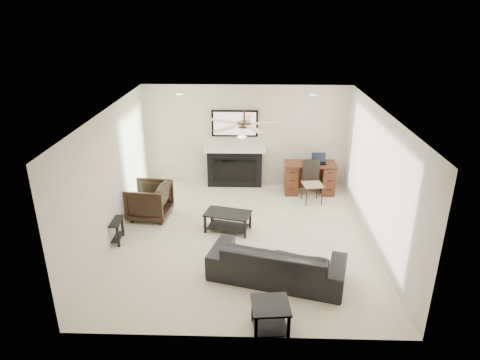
{
  "coord_description": "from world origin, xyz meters",
  "views": [
    {
      "loc": [
        0.15,
        -7.37,
        4.23
      ],
      "look_at": [
        -0.08,
        0.14,
        1.15
      ],
      "focal_mm": 32.0,
      "sensor_mm": 36.0,
      "label": 1
    }
  ],
  "objects_px": {
    "coffee_table": "(228,222)",
    "fireplace_unit": "(235,149)",
    "armchair": "(149,201)",
    "desk": "(309,178)",
    "sofa": "(277,261)"
  },
  "relations": [
    {
      "from": "fireplace_unit",
      "to": "desk",
      "type": "bearing_deg",
      "value": -12.19
    },
    {
      "from": "coffee_table",
      "to": "fireplace_unit",
      "type": "xyz_separation_m",
      "value": [
        0.04,
        2.34,
        0.75
      ]
    },
    {
      "from": "coffee_table",
      "to": "fireplace_unit",
      "type": "relative_size",
      "value": 0.47
    },
    {
      "from": "armchair",
      "to": "coffee_table",
      "type": "bearing_deg",
      "value": 78.63
    },
    {
      "from": "sofa",
      "to": "armchair",
      "type": "distance_m",
      "value": 3.37
    },
    {
      "from": "desk",
      "to": "coffee_table",
      "type": "bearing_deg",
      "value": -133.57
    },
    {
      "from": "desk",
      "to": "fireplace_unit",
      "type": "bearing_deg",
      "value": 167.81
    },
    {
      "from": "coffee_table",
      "to": "armchair",
      "type": "bearing_deg",
      "value": 175.75
    },
    {
      "from": "armchair",
      "to": "fireplace_unit",
      "type": "relative_size",
      "value": 0.44
    },
    {
      "from": "armchair",
      "to": "desk",
      "type": "distance_m",
      "value": 3.82
    },
    {
      "from": "sofa",
      "to": "coffee_table",
      "type": "relative_size",
      "value": 2.46
    },
    {
      "from": "coffee_table",
      "to": "fireplace_unit",
      "type": "bearing_deg",
      "value": 102.65
    },
    {
      "from": "sofa",
      "to": "fireplace_unit",
      "type": "xyz_separation_m",
      "value": [
        -0.86,
        3.94,
        0.63
      ]
    },
    {
      "from": "desk",
      "to": "sofa",
      "type": "bearing_deg",
      "value": -105.06
    },
    {
      "from": "sofa",
      "to": "fireplace_unit",
      "type": "relative_size",
      "value": 1.16
    }
  ]
}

